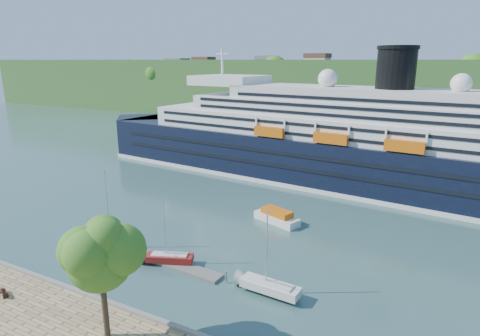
# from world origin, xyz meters

# --- Properties ---
(ground) EXTENTS (400.00, 400.00, 0.00)m
(ground) POSITION_xyz_m (0.00, 0.00, 0.00)
(ground) COLOR #294947
(ground) RESTS_ON ground
(far_hillside) EXTENTS (400.00, 50.00, 24.00)m
(far_hillside) POSITION_xyz_m (0.00, 145.00, 12.00)
(far_hillside) COLOR #306026
(far_hillside) RESTS_ON ground
(quay_coping) EXTENTS (220.00, 0.50, 0.30)m
(quay_coping) POSITION_xyz_m (0.00, -0.20, 1.15)
(quay_coping) COLOR slate
(quay_coping) RESTS_ON promenade
(cruise_ship) EXTENTS (118.42, 28.15, 26.35)m
(cruise_ship) POSITION_xyz_m (7.22, 52.66, 13.17)
(cruise_ship) COLOR black
(cruise_ship) RESTS_ON ground
(park_bench) EXTENTS (1.65, 1.10, 0.98)m
(park_bench) POSITION_xyz_m (-8.90, -4.02, 1.49)
(park_bench) COLOR #402212
(park_bench) RESTS_ON promenade
(promenade_tree) EXTENTS (7.15, 7.15, 11.85)m
(promenade_tree) POSITION_xyz_m (4.88, -3.76, 6.92)
(promenade_tree) COLOR #2B6B1C
(promenade_tree) RESTS_ON promenade
(floating_pontoon) EXTENTS (16.06, 2.96, 0.35)m
(floating_pontoon) POSITION_xyz_m (0.07, 10.28, 0.18)
(floating_pontoon) COLOR slate
(floating_pontoon) RESTS_ON ground
(sailboat_white_near) EXTENTS (8.07, 4.73, 10.08)m
(sailboat_white_near) POSITION_xyz_m (-8.25, 10.08, 5.04)
(sailboat_white_near) COLOR silver
(sailboat_white_near) RESTS_ON ground
(sailboat_red) EXTENTS (6.44, 3.94, 8.06)m
(sailboat_red) POSITION_xyz_m (0.79, 10.28, 4.03)
(sailboat_red) COLOR maroon
(sailboat_red) RESTS_ON ground
(sailboat_white_far) EXTENTS (7.21, 2.38, 9.18)m
(sailboat_white_far) POSITION_xyz_m (14.14, 9.82, 4.59)
(sailboat_white_far) COLOR silver
(sailboat_white_far) RESTS_ON ground
(tender_launch) EXTENTS (7.80, 4.79, 2.04)m
(tender_launch) POSITION_xyz_m (7.28, 28.29, 1.02)
(tender_launch) COLOR #D15E0C
(tender_launch) RESTS_ON ground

